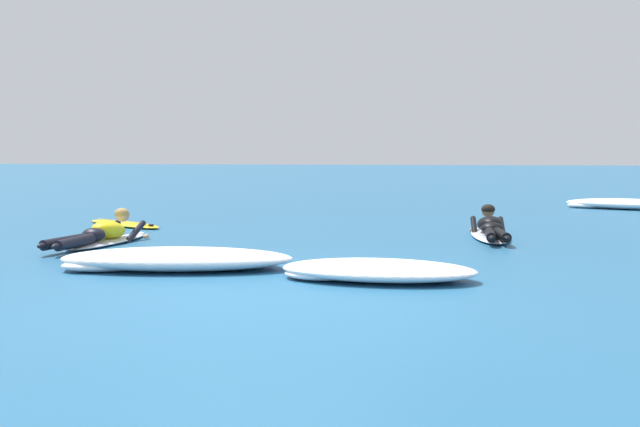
# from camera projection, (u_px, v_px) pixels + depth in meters

# --- Properties ---
(ground_plane) EXTENTS (120.00, 120.00, 0.00)m
(ground_plane) POSITION_uv_depth(u_px,v_px,m) (370.00, 211.00, 16.65)
(ground_plane) COLOR #235B84
(surfer_near) EXTENTS (0.66, 2.55, 0.54)m
(surfer_near) POSITION_uv_depth(u_px,v_px,m) (103.00, 235.00, 10.61)
(surfer_near) COLOR silver
(surfer_near) RESTS_ON ground
(surfer_far) EXTENTS (0.65, 2.61, 0.53)m
(surfer_far) POSITION_uv_depth(u_px,v_px,m) (491.00, 229.00, 11.46)
(surfer_far) COLOR silver
(surfer_far) RESTS_ON ground
(drifting_surfboard) EXTENTS (2.04, 1.61, 0.16)m
(drifting_surfboard) POSITION_uv_depth(u_px,v_px,m) (125.00, 224.00, 13.34)
(drifting_surfboard) COLOR yellow
(drifting_surfboard) RESTS_ON ground
(whitewater_front) EXTENTS (2.75, 1.35, 0.26)m
(whitewater_front) POSITION_uv_depth(u_px,v_px,m) (177.00, 259.00, 8.34)
(whitewater_front) COLOR white
(whitewater_front) RESTS_ON ground
(whitewater_mid_left) EXTENTS (2.09, 1.06, 0.21)m
(whitewater_mid_left) POSITION_uv_depth(u_px,v_px,m) (379.00, 271.00, 7.69)
(whitewater_mid_left) COLOR white
(whitewater_mid_left) RESTS_ON ground
(whitewater_mid_right) EXTENTS (3.01, 1.82, 0.25)m
(whitewater_mid_right) POSITION_uv_depth(u_px,v_px,m) (630.00, 204.00, 17.14)
(whitewater_mid_right) COLOR white
(whitewater_mid_right) RESTS_ON ground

